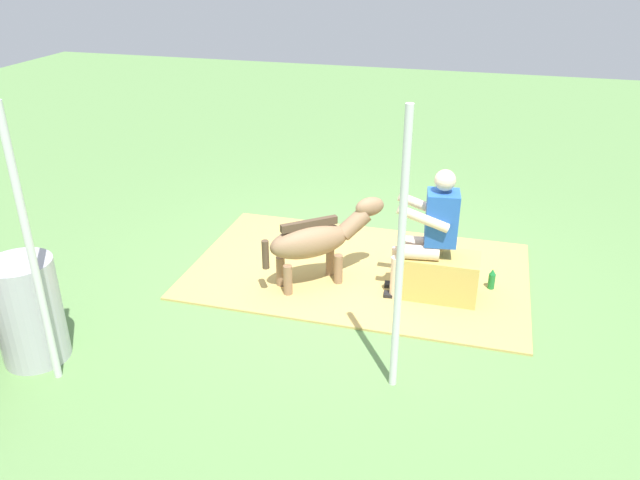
{
  "coord_description": "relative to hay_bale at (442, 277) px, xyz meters",
  "views": [
    {
      "loc": [
        -1.27,
        5.67,
        3.27
      ],
      "look_at": [
        0.23,
        0.22,
        0.55
      ],
      "focal_mm": 35.41,
      "sensor_mm": 36.0,
      "label": 1
    }
  ],
  "objects": [
    {
      "name": "hay_bale",
      "position": [
        0.0,
        0.0,
        0.0
      ],
      "size": [
        0.71,
        0.42,
        0.46
      ],
      "primitive_type": "cube",
      "color": "tan",
      "rests_on": "ground"
    },
    {
      "name": "tent_pole_left",
      "position": [
        0.23,
        1.48,
        0.91
      ],
      "size": [
        0.06,
        0.06,
        2.29
      ],
      "primitive_type": "cylinder",
      "color": "silver",
      "rests_on": "ground"
    },
    {
      "name": "tent_pole_right",
      "position": [
        2.91,
        2.12,
        0.91
      ],
      "size": [
        0.06,
        0.06,
        2.29
      ],
      "primitive_type": "cylinder",
      "color": "silver",
      "rests_on": "ground"
    },
    {
      "name": "pony_standing",
      "position": [
        1.26,
        0.07,
        0.28
      ],
      "size": [
        1.12,
        0.99,
        0.87
      ],
      "color": "#8C6B4C",
      "rests_on": "ground"
    },
    {
      "name": "person_seated",
      "position": [
        0.16,
        0.01,
        0.51
      ],
      "size": [
        0.69,
        0.47,
        1.34
      ],
      "color": "beige",
      "rests_on": "ground"
    },
    {
      "name": "soda_bottle",
      "position": [
        -0.49,
        -0.28,
        -0.11
      ],
      "size": [
        0.07,
        0.07,
        0.25
      ],
      "color": "#197233",
      "rests_on": "ground"
    },
    {
      "name": "water_barrel",
      "position": [
        3.24,
        1.93,
        0.23
      ],
      "size": [
        0.54,
        0.54,
        0.92
      ],
      "primitive_type": "cylinder",
      "color": "#B2B2B7",
      "rests_on": "ground"
    },
    {
      "name": "hay_patch",
      "position": [
        0.9,
        -0.31,
        -0.22
      ],
      "size": [
        3.56,
        2.23,
        0.02
      ],
      "primitive_type": "cube",
      "color": "tan",
      "rests_on": "ground"
    },
    {
      "name": "ground_plane",
      "position": [
        0.98,
        -0.07,
        -0.23
      ],
      "size": [
        24.0,
        24.0,
        0.0
      ],
      "primitive_type": "plane",
      "color": "#608C4C"
    }
  ]
}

